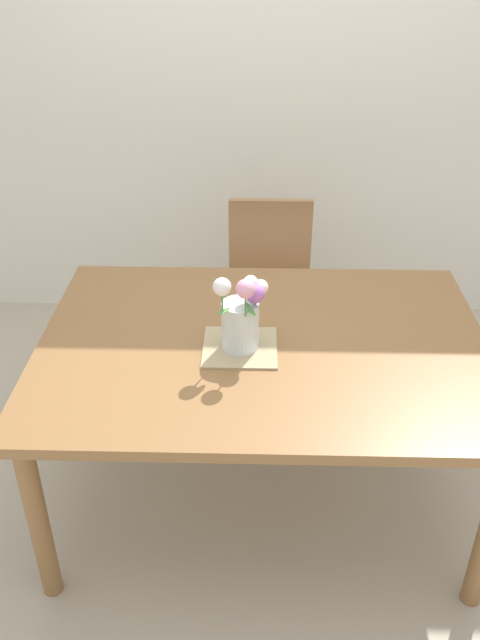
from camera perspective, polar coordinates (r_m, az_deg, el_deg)
The scene contains 6 objects.
ground_plane at distance 2.91m, azimuth 1.76°, elevation -14.29°, with size 12.00×12.00×0.00m, color #B7AD99.
back_wall at distance 3.70m, azimuth 2.15°, elevation 20.77°, with size 7.00×0.10×2.80m, color silver.
dining_table at distance 2.47m, azimuth 2.01°, elevation -3.34°, with size 1.66×1.20×0.75m.
chair_far at distance 3.36m, azimuth 2.57°, elevation 3.66°, with size 0.42×0.42×0.90m.
placemat at distance 2.39m, azimuth 0.00°, elevation -2.38°, with size 0.27×0.27×0.01m, color tan.
flower_vase at distance 2.31m, azimuth 0.18°, elevation 0.44°, with size 0.19×0.24×0.31m.
Camera 1 is at (-0.03, -2.03, 2.08)m, focal length 36.96 mm.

